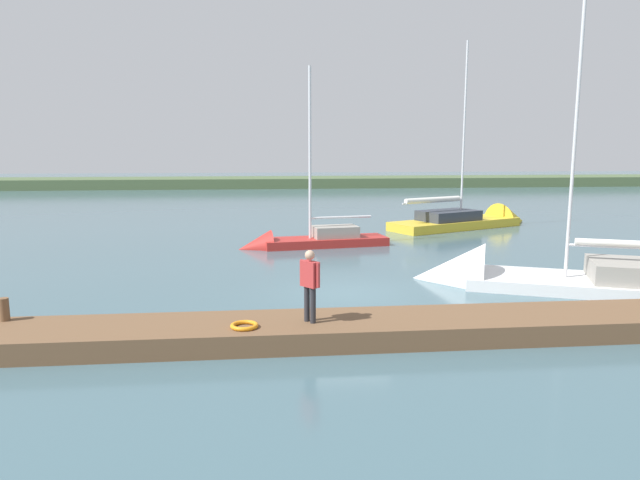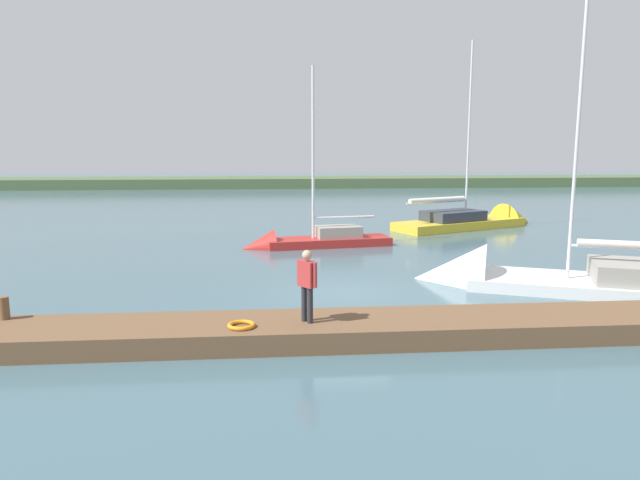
% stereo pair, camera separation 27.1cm
% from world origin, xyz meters
% --- Properties ---
extents(ground_plane, '(200.00, 200.00, 0.00)m').
position_xyz_m(ground_plane, '(0.00, 0.00, 0.00)').
color(ground_plane, '#42606B').
extents(far_shoreline, '(180.00, 8.00, 2.40)m').
position_xyz_m(far_shoreline, '(0.00, -54.00, 0.00)').
color(far_shoreline, '#4C603D').
rests_on(far_shoreline, ground_plane).
extents(dock_pier, '(23.93, 2.11, 0.53)m').
position_xyz_m(dock_pier, '(0.00, 4.54, 0.27)').
color(dock_pier, brown).
rests_on(dock_pier, ground_plane).
extents(mooring_post_far, '(0.24, 0.24, 0.57)m').
position_xyz_m(mooring_post_far, '(9.09, 3.80, 0.81)').
color(mooring_post_far, brown).
rests_on(mooring_post_far, dock_pier).
extents(life_ring_buoy, '(0.66, 0.66, 0.10)m').
position_xyz_m(life_ring_buoy, '(3.23, 4.97, 0.58)').
color(life_ring_buoy, orange).
rests_on(life_ring_buoy, dock_pier).
extents(sailboat_near_dock, '(10.36, 6.56, 12.09)m').
position_xyz_m(sailboat_near_dock, '(-10.35, -15.43, 0.20)').
color(sailboat_near_dock, gold).
rests_on(sailboat_near_dock, ground_plane).
extents(sailboat_far_right, '(7.49, 2.87, 9.44)m').
position_xyz_m(sailboat_far_right, '(0.77, -9.07, 0.12)').
color(sailboat_far_right, '#B22823').
rests_on(sailboat_far_right, ground_plane).
extents(sailboat_mid_channel, '(10.79, 6.64, 11.19)m').
position_xyz_m(sailboat_mid_channel, '(-6.40, -0.28, 0.12)').
color(sailboat_mid_channel, white).
rests_on(sailboat_mid_channel, ground_plane).
extents(person_on_dock, '(0.47, 0.54, 1.78)m').
position_xyz_m(person_on_dock, '(1.65, 4.68, 1.57)').
color(person_on_dock, '#28282D').
rests_on(person_on_dock, dock_pier).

